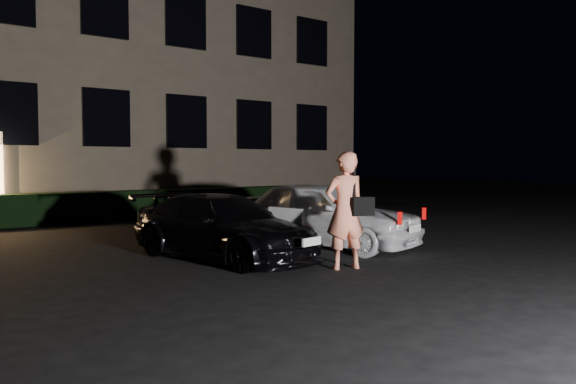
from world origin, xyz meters
TOP-DOWN VIEW (x-y plane):
  - ground at (0.00, 0.00)m, footprint 80.00×80.00m
  - building at (-0.00, 14.99)m, footprint 20.00×8.11m
  - hedge at (0.00, 10.50)m, footprint 15.00×0.70m
  - sedan at (-0.71, 2.89)m, footprint 2.30×4.10m
  - hatch at (1.58, 2.88)m, footprint 2.72×4.19m
  - man at (0.36, 0.92)m, footprint 0.78×0.60m

SIDE VIEW (x-z plane):
  - ground at x=0.00m, z-range 0.00..0.00m
  - hedge at x=0.00m, z-range 0.00..0.85m
  - sedan at x=-0.71m, z-range 0.00..1.12m
  - hatch at x=1.58m, z-range 0.00..1.33m
  - man at x=0.36m, z-range 0.00..1.85m
  - building at x=0.00m, z-range 0.00..12.00m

